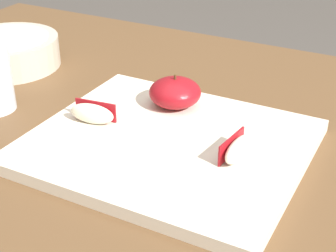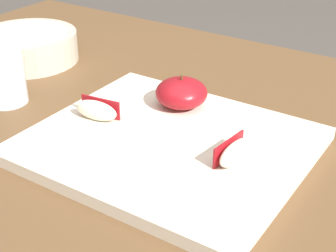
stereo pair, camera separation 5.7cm
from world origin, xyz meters
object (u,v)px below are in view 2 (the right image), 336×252
at_px(ceramic_fruit_bowl, 27,46).
at_px(drinking_glass_water, 2,72).
at_px(cutting_board, 168,145).
at_px(apple_wedge_back, 97,110).
at_px(apple_half_skin_up, 181,93).
at_px(apple_wedge_front, 236,152).

bearing_deg(ceramic_fruit_bowl, drinking_glass_water, -54.57).
height_order(cutting_board, apple_wedge_back, apple_wedge_back).
bearing_deg(apple_half_skin_up, apple_wedge_front, -34.52).
xyz_separation_m(cutting_board, ceramic_fruit_bowl, (-0.40, 0.13, 0.02)).
bearing_deg(ceramic_fruit_bowl, apple_half_skin_up, -5.22).
relative_size(apple_half_skin_up, ceramic_fruit_bowl, 0.42).
xyz_separation_m(cutting_board, apple_wedge_back, (-0.12, -0.01, 0.02)).
bearing_deg(cutting_board, drinking_glass_water, -176.56).
distance_m(apple_wedge_back, drinking_glass_water, 0.18).
height_order(apple_wedge_front, ceramic_fruit_bowl, ceramic_fruit_bowl).
distance_m(apple_half_skin_up, drinking_glass_water, 0.28).
bearing_deg(drinking_glass_water, ceramic_fruit_bowl, 125.43).
bearing_deg(drinking_glass_water, apple_half_skin_up, 23.31).
bearing_deg(apple_wedge_back, apple_half_skin_up, 52.86).
height_order(cutting_board, drinking_glass_water, drinking_glass_water).
bearing_deg(cutting_board, apple_half_skin_up, 111.96).
xyz_separation_m(apple_wedge_back, drinking_glass_water, (-0.18, -0.01, 0.02)).
distance_m(apple_wedge_back, ceramic_fruit_bowl, 0.32).
height_order(cutting_board, apple_wedge_front, apple_wedge_front).
bearing_deg(apple_half_skin_up, apple_wedge_back, -127.14).
relative_size(cutting_board, apple_wedge_front, 5.23).
height_order(cutting_board, apple_half_skin_up, apple_half_skin_up).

